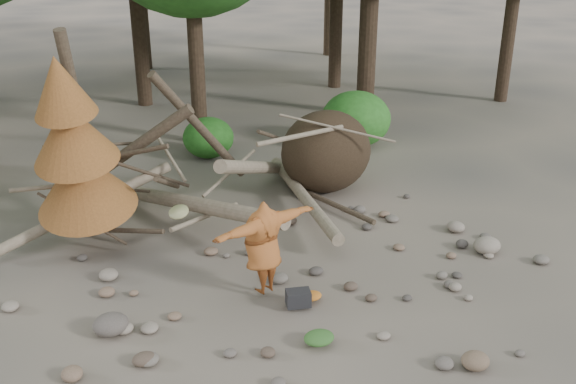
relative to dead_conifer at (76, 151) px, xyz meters
name	(u,v)px	position (x,y,z in m)	size (l,w,h in m)	color
ground	(307,301)	(3.12, -3.37, -2.11)	(120.00, 120.00, 0.00)	#514C44
deadfall_pile	(305,157)	(5.13, 0.87, -1.16)	(8.55, 5.24, 3.30)	#332619
dead_conifer	(76,151)	(0.00, 0.00, 0.00)	(2.06, 2.16, 4.35)	#4C3F30
bush_mid	(208,138)	(3.92, 4.43, -1.55)	(1.40, 1.40, 1.12)	#26691E
bush_right	(356,119)	(8.12, 3.63, -1.31)	(2.00, 2.00, 1.60)	#317C26
frisbee_thrower	(263,247)	(2.52, -2.85, -1.19)	(2.81, 1.33, 2.11)	#A35624
backpack	(298,301)	(2.88, -3.50, -1.98)	(0.41, 0.27, 0.27)	black
cloth_green	(319,341)	(2.72, -4.57, -2.02)	(0.48, 0.40, 0.18)	#305E25
cloth_orange	(312,298)	(3.17, -3.42, -2.05)	(0.35, 0.29, 0.13)	#BA681F
boulder_front_right	(475,361)	(4.53, -6.00, -1.98)	(0.42, 0.38, 0.25)	brown
boulder_mid_right	(487,245)	(7.09, -3.26, -1.95)	(0.54, 0.49, 0.32)	gray
boulder_mid_left	(111,324)	(-0.10, -2.94, -1.94)	(0.56, 0.50, 0.34)	#59514B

